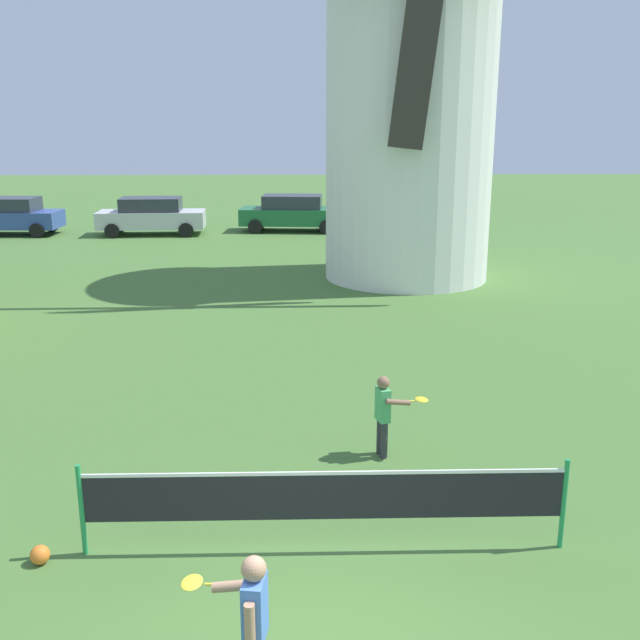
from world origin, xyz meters
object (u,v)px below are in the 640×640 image
windmill (412,63)px  player_far (384,411)px  player_near (253,622)px  parked_car_green (292,212)px  parked_car_blue (10,216)px  stray_ball (40,555)px  tennis_net (325,496)px  parked_car_silver (151,216)px

windmill → player_far: bearing=-99.2°
player_near → parked_car_green: size_ratio=0.30×
windmill → parked_car_blue: 18.75m
player_far → stray_ball: 4.91m
tennis_net → parked_car_blue: bearing=117.4°
parked_car_silver → parked_car_green: size_ratio=0.98×
stray_ball → parked_car_green: size_ratio=0.05×
tennis_net → parked_car_blue: size_ratio=1.33×
stray_ball → parked_car_silver: 24.39m
player_far → stray_ball: size_ratio=5.66×
stray_ball → player_far: bearing=32.7°
player_near → stray_ball: size_ratio=6.41×
windmill → parked_car_silver: (-9.52, 8.92, -5.50)m
player_far → stray_ball: bearing=-147.3°
tennis_net → parked_car_silver: bearing=105.3°
windmill → parked_car_silver: bearing=136.9°
parked_car_blue → parked_car_silver: size_ratio=0.92×
stray_ball → parked_car_silver: parked_car_silver is taller
tennis_net → stray_ball: tennis_net is taller
parked_car_silver → player_near: bearing=-77.4°
player_near → parked_car_silver: (-5.87, 26.23, 0.02)m
stray_ball → parked_car_blue: parked_car_blue is taller
windmill → stray_ball: windmill is taller
parked_car_blue → stray_ball: bearing=-69.0°
tennis_net → parked_car_green: size_ratio=1.20×
tennis_net → player_near: size_ratio=3.95×
player_near → stray_ball: player_near is taller
player_near → player_far: size_ratio=1.13×
parked_car_blue → parked_car_green: 11.88m
tennis_net → stray_ball: (-3.17, -0.18, -0.58)m
stray_ball → parked_car_silver: bearing=97.9°
player_near → parked_car_blue: parked_car_blue is taller
stray_ball → parked_car_green: bearing=84.2°
parked_car_silver → parked_car_green: bearing=8.4°
windmill → stray_ball: bearing=-112.0°
player_near → player_far: (1.61, 4.72, -0.09)m
parked_car_silver → windmill: bearing=-43.1°
player_near → parked_car_silver: bearing=102.6°
tennis_net → parked_car_silver: (-6.53, 23.96, 0.12)m
player_far → stray_ball: player_far is taller
player_near → parked_car_green: bearing=89.9°
windmill → parked_car_blue: (-15.46, 9.06, -5.50)m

